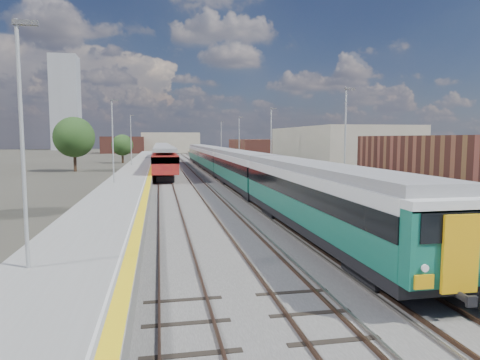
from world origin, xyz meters
name	(u,v)px	position (x,y,z in m)	size (l,w,h in m)	color
ground	(207,177)	(0.00, 50.00, 0.00)	(320.00, 320.00, 0.00)	#47443A
ballast_bed	(188,175)	(-2.25, 52.50, 0.03)	(10.50, 155.00, 0.06)	#565451
tracks	(192,173)	(-1.65, 54.18, 0.11)	(8.96, 160.00, 0.17)	#4C3323
platform_right	(242,171)	(5.28, 52.49, 0.54)	(4.70, 155.00, 8.52)	slate
platform_left	(137,172)	(-9.05, 52.49, 0.52)	(4.30, 155.00, 8.52)	slate
buildings	(121,121)	(-18.12, 138.60, 10.70)	(72.00, 185.50, 40.00)	brown
green_train	(225,162)	(1.50, 43.50, 2.22)	(2.86, 79.55, 3.15)	black
red_train	(163,154)	(-5.50, 70.50, 2.24)	(3.00, 60.79, 3.79)	black
tree_b	(74,137)	(-18.63, 62.09, 5.18)	(6.07, 6.07, 8.23)	#382619
tree_c	(122,145)	(-13.39, 83.53, 3.65)	(4.28, 4.28, 5.80)	#382619
tree_d	(315,148)	(20.96, 65.88, 3.38)	(3.97, 3.97, 5.37)	#382619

